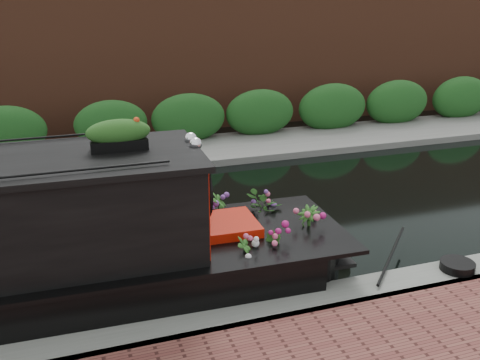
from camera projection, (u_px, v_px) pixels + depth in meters
name	position (u px, v px, depth m)	size (l,w,h in m)	color
ground	(134.00, 231.00, 9.36)	(80.00, 80.00, 0.00)	black
near_bank_coping	(174.00, 342.00, 6.41)	(40.00, 0.60, 0.50)	slate
far_bank_path	(109.00, 162.00, 13.10)	(40.00, 2.40, 0.34)	slate
far_hedge	(106.00, 152.00, 13.90)	(40.00, 1.10, 2.80)	#1B4A19
far_brick_wall	(99.00, 133.00, 15.78)	(40.00, 1.00, 8.00)	brown
rope_fender	(336.00, 249.00, 8.35)	(0.35, 0.35, 0.40)	brown
coiled_mooring_rope	(457.00, 266.00, 7.55)	(0.48, 0.48, 0.12)	black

